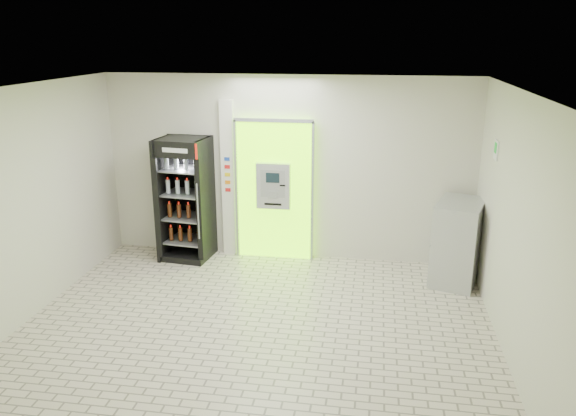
# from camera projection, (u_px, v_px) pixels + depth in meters

# --- Properties ---
(ground) EXTENTS (6.00, 6.00, 0.00)m
(ground) POSITION_uv_depth(u_px,v_px,m) (257.00, 327.00, 7.20)
(ground) COLOR beige
(ground) RESTS_ON ground
(room_shell) EXTENTS (6.00, 6.00, 6.00)m
(room_shell) POSITION_uv_depth(u_px,v_px,m) (254.00, 188.00, 6.66)
(room_shell) COLOR beige
(room_shell) RESTS_ON ground
(atm_assembly) EXTENTS (1.30, 0.24, 2.33)m
(atm_assembly) POSITION_uv_depth(u_px,v_px,m) (275.00, 189.00, 9.16)
(atm_assembly) COLOR #7DFF02
(atm_assembly) RESTS_ON ground
(pillar) EXTENTS (0.22, 0.11, 2.60)m
(pillar) POSITION_uv_depth(u_px,v_px,m) (229.00, 179.00, 9.27)
(pillar) COLOR silver
(pillar) RESTS_ON ground
(beverage_cooler) EXTENTS (0.83, 0.77, 2.02)m
(beverage_cooler) POSITION_uv_depth(u_px,v_px,m) (186.00, 201.00, 9.20)
(beverage_cooler) COLOR black
(beverage_cooler) RESTS_ON ground
(steel_cabinet) EXTENTS (0.89, 1.08, 1.25)m
(steel_cabinet) POSITION_uv_depth(u_px,v_px,m) (458.00, 242.00, 8.37)
(steel_cabinet) COLOR #AFB2B7
(steel_cabinet) RESTS_ON ground
(exit_sign) EXTENTS (0.02, 0.22, 0.26)m
(exit_sign) POSITION_uv_depth(u_px,v_px,m) (496.00, 150.00, 7.45)
(exit_sign) COLOR white
(exit_sign) RESTS_ON room_shell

